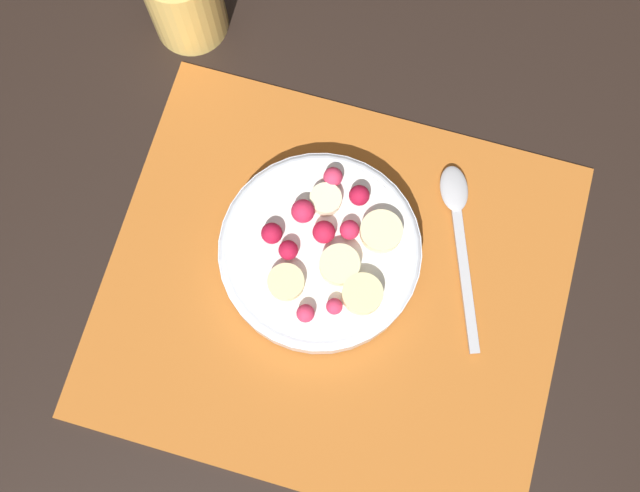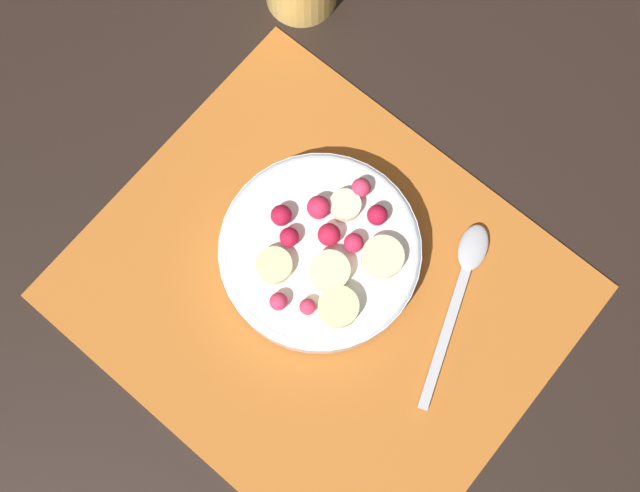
{
  "view_description": "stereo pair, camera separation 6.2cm",
  "coord_description": "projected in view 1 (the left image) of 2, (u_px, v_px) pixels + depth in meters",
  "views": [
    {
      "loc": [
        -0.02,
        0.12,
        0.64
      ],
      "look_at": [
        0.02,
        -0.02,
        0.04
      ],
      "focal_mm": 40.0,
      "sensor_mm": 36.0,
      "label": 1
    },
    {
      "loc": [
        -0.07,
        0.09,
        0.64
      ],
      "look_at": [
        0.02,
        -0.02,
        0.04
      ],
      "focal_mm": 40.0,
      "sensor_mm": 36.0,
      "label": 2
    }
  ],
  "objects": [
    {
      "name": "spoon",
      "position": [
        458.0,
        219.0,
        0.66
      ],
      "size": [
        0.08,
        0.17,
        0.01
      ],
      "rotation": [
        0.0,
        0.0,
        5.07
      ],
      "color": "#B2B2B7",
      "rests_on": "placemat"
    },
    {
      "name": "placemat",
      "position": [
        335.0,
        288.0,
        0.65
      ],
      "size": [
        0.41,
        0.36,
        0.01
      ],
      "color": "#B26023",
      "rests_on": "ground_plane"
    },
    {
      "name": "ground_plane",
      "position": [
        335.0,
        289.0,
        0.65
      ],
      "size": [
        3.0,
        3.0,
        0.0
      ],
      "primitive_type": "plane",
      "color": "black"
    },
    {
      "name": "fruit_bowl",
      "position": [
        321.0,
        251.0,
        0.63
      ],
      "size": [
        0.18,
        0.18,
        0.05
      ],
      "color": "silver",
      "rests_on": "placemat"
    }
  ]
}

